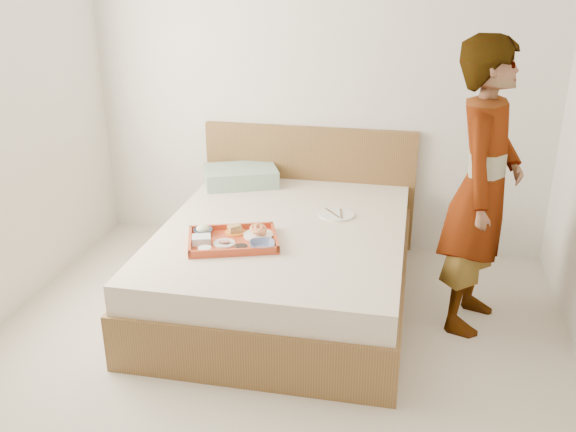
# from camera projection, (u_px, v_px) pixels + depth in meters

# --- Properties ---
(ground) EXTENTS (3.50, 4.00, 0.01)m
(ground) POSITION_uv_depth(u_px,v_px,m) (256.00, 391.00, 3.37)
(ground) COLOR beige
(ground) RESTS_ON ground
(wall_back) EXTENTS (3.50, 0.01, 2.60)m
(wall_back) POSITION_uv_depth(u_px,v_px,m) (318.00, 80.00, 4.69)
(wall_back) COLOR silver
(wall_back) RESTS_ON ground
(bed) EXTENTS (1.65, 2.00, 0.53)m
(bed) POSITION_uv_depth(u_px,v_px,m) (284.00, 263.00, 4.19)
(bed) COLOR brown
(bed) RESTS_ON ground
(headboard) EXTENTS (1.65, 0.06, 0.95)m
(headboard) POSITION_uv_depth(u_px,v_px,m) (309.00, 186.00, 4.99)
(headboard) COLOR brown
(headboard) RESTS_ON ground
(pillow) EXTENTS (0.64, 0.55, 0.13)m
(pillow) POSITION_uv_depth(u_px,v_px,m) (241.00, 176.00, 4.83)
(pillow) COLOR #9AB89F
(pillow) RESTS_ON bed
(tray) EXTENTS (0.63, 0.54, 0.05)m
(tray) POSITION_uv_depth(u_px,v_px,m) (233.00, 240.00, 3.84)
(tray) COLOR #C14D20
(tray) RESTS_ON bed
(prawn_plate) EXTENTS (0.23, 0.23, 0.01)m
(prawn_plate) POSITION_uv_depth(u_px,v_px,m) (258.00, 235.00, 3.92)
(prawn_plate) COLOR white
(prawn_plate) RESTS_ON tray
(navy_bowl_big) EXTENTS (0.19, 0.19, 0.04)m
(navy_bowl_big) POSITION_uv_depth(u_px,v_px,m) (262.00, 245.00, 3.75)
(navy_bowl_big) COLOR navy
(navy_bowl_big) RESTS_ON tray
(sauce_dish) EXTENTS (0.10, 0.10, 0.03)m
(sauce_dish) POSITION_uv_depth(u_px,v_px,m) (241.00, 248.00, 3.72)
(sauce_dish) COLOR black
(sauce_dish) RESTS_ON tray
(meat_plate) EXTENTS (0.17, 0.17, 0.01)m
(meat_plate) POSITION_uv_depth(u_px,v_px,m) (224.00, 243.00, 3.80)
(meat_plate) COLOR white
(meat_plate) RESTS_ON tray
(bread_plate) EXTENTS (0.16, 0.16, 0.01)m
(bread_plate) POSITION_uv_depth(u_px,v_px,m) (235.00, 232.00, 3.96)
(bread_plate) COLOR orange
(bread_plate) RESTS_ON tray
(salad_bowl) EXTENTS (0.15, 0.15, 0.04)m
(salad_bowl) POSITION_uv_depth(u_px,v_px,m) (203.00, 232.00, 3.93)
(salad_bowl) COLOR navy
(salad_bowl) RESTS_ON tray
(plastic_tub) EXTENTS (0.14, 0.12, 0.05)m
(plastic_tub) POSITION_uv_depth(u_px,v_px,m) (201.00, 240.00, 3.80)
(plastic_tub) COLOR silver
(plastic_tub) RESTS_ON tray
(cheese_round) EXTENTS (0.10, 0.10, 0.03)m
(cheese_round) POSITION_uv_depth(u_px,v_px,m) (205.00, 250.00, 3.70)
(cheese_round) COLOR white
(cheese_round) RESTS_ON tray
(dinner_plate) EXTENTS (0.31, 0.31, 0.01)m
(dinner_plate) POSITION_uv_depth(u_px,v_px,m) (337.00, 214.00, 4.27)
(dinner_plate) COLOR white
(dinner_plate) RESTS_ON bed
(person) EXTENTS (0.59, 0.74, 1.77)m
(person) POSITION_uv_depth(u_px,v_px,m) (483.00, 189.00, 3.71)
(person) COLOR silver
(person) RESTS_ON ground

